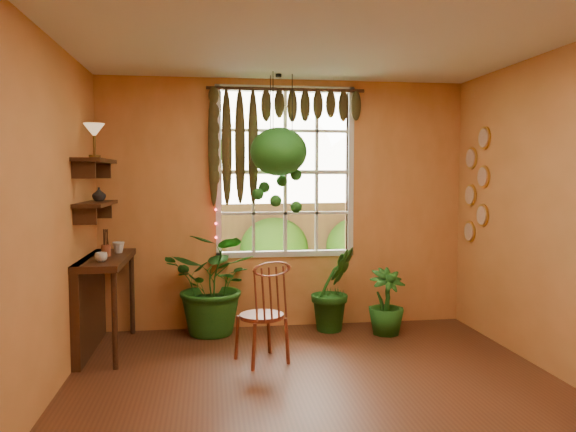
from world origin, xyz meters
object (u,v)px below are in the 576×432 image
Objects in this scene: potted_plant_left at (215,283)px; potted_plant_mid at (333,289)px; counter_ledge at (95,293)px; windsor_chair at (263,329)px; hanging_basket at (279,157)px.

potted_plant_left is 1.26m from potted_plant_mid.
potted_plant_left is at bearing 19.71° from counter_ledge.
counter_ledge is 1.21m from potted_plant_left.
potted_plant_left reaches higher than counter_ledge.
counter_ledge is 2.42m from potted_plant_mid.
potted_plant_mid is at bearing 24.79° from windsor_chair.
counter_ledge is 0.83× the size of hanging_basket.
potted_plant_left is 1.47m from hanging_basket.
counter_ledge and potted_plant_mid have the same top height.
counter_ledge is at bearing 137.13° from windsor_chair.
hanging_basket is (0.25, 0.88, 1.54)m from windsor_chair.
hanging_basket reaches higher than potted_plant_left.
potted_plant_mid is (2.39, 0.38, -0.10)m from counter_ledge.
hanging_basket is at bearing -7.16° from potted_plant_left.
windsor_chair reaches higher than potted_plant_mid.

